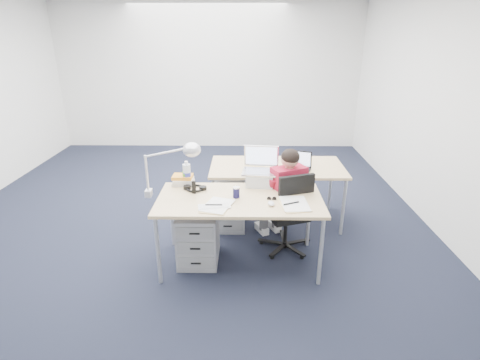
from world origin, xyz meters
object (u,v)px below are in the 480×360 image
office_chair (287,228)px  bear_figurine (185,178)px  book_stack (183,180)px  drawer_pedestal_far (228,205)px  headphones (195,188)px  can_koozie (236,192)px  desk_far (277,170)px  far_cup (294,157)px  desk_lamp (164,169)px  cordless_phone (194,187)px  wireless_keyboard (214,206)px  water_bottle (187,173)px  desk_near (240,202)px  drawer_pedestal_near (198,236)px  seated_person (282,197)px  silver_laptop (260,167)px  computer_mouse (271,204)px  sunglasses (272,199)px  dark_laptop (296,161)px

office_chair → bear_figurine: 1.21m
book_stack → drawer_pedestal_far: bearing=45.9°
headphones → can_koozie: (0.43, -0.19, 0.03)m
desk_far → far_cup: 0.33m
desk_lamp → headphones: bearing=44.7°
bear_figurine → cordless_phone: bearing=-48.5°
desk_far → wireless_keyboard: (-0.67, -1.16, 0.05)m
drawer_pedestal_far → water_bottle: water_bottle is taller
desk_near → headphones: bearing=155.5°
drawer_pedestal_near → book_stack: 0.61m
drawer_pedestal_far → desk_lamp: size_ratio=0.97×
seated_person → headphones: (-0.91, -0.21, 0.19)m
seated_person → desk_lamp: size_ratio=1.98×
desk_near → office_chair: size_ratio=1.73×
desk_far → water_bottle: size_ratio=6.07×
seated_person → desk_lamp: desk_lamp is taller
desk_far → silver_laptop: (-0.23, -0.60, 0.24)m
drawer_pedestal_near → computer_mouse: size_ratio=5.62×
bear_figurine → far_cup: (1.23, 0.85, -0.03)m
water_bottle → book_stack: bearing=158.4°
sunglasses → headphones: bearing=166.0°
drawer_pedestal_near → computer_mouse: 0.89m
seated_person → bear_figurine: 1.06m
water_bottle → bear_figurine: water_bottle is taller
drawer_pedestal_far → dark_laptop: dark_laptop is taller
computer_mouse → water_bottle: 0.99m
desk_far → water_bottle: (-0.99, -0.62, 0.18)m
can_koozie → book_stack: 0.66m
water_bottle → book_stack: size_ratio=1.18×
seated_person → silver_laptop: seated_person is taller
office_chair → water_bottle: 1.22m
water_bottle → book_stack: water_bottle is taller
office_chair → seated_person: 0.34m
headphones → dark_laptop: bearing=33.7°
drawer_pedestal_near → headphones: bearing=102.4°
drawer_pedestal_near → far_cup: far_cup is taller
drawer_pedestal_near → can_koozie: bearing=-5.7°
water_bottle → far_cup: size_ratio=2.86×
desk_far → book_stack: 1.20m
headphones → wireless_keyboard: bearing=-55.4°
silver_laptop → desk_lamp: (-0.93, -0.32, 0.09)m
office_chair → water_bottle: (-1.06, 0.06, 0.60)m
cordless_phone → can_koozie: bearing=3.2°
bear_figurine → desk_lamp: 0.38m
drawer_pedestal_near → silver_laptop: 0.95m
silver_laptop → dark_laptop: bearing=52.0°
book_stack → headphones: bearing=-44.5°
book_stack → sunglasses: bearing=-23.0°
desk_far → seated_person: (0.02, -0.53, -0.12)m
wireless_keyboard → bear_figurine: 0.63m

